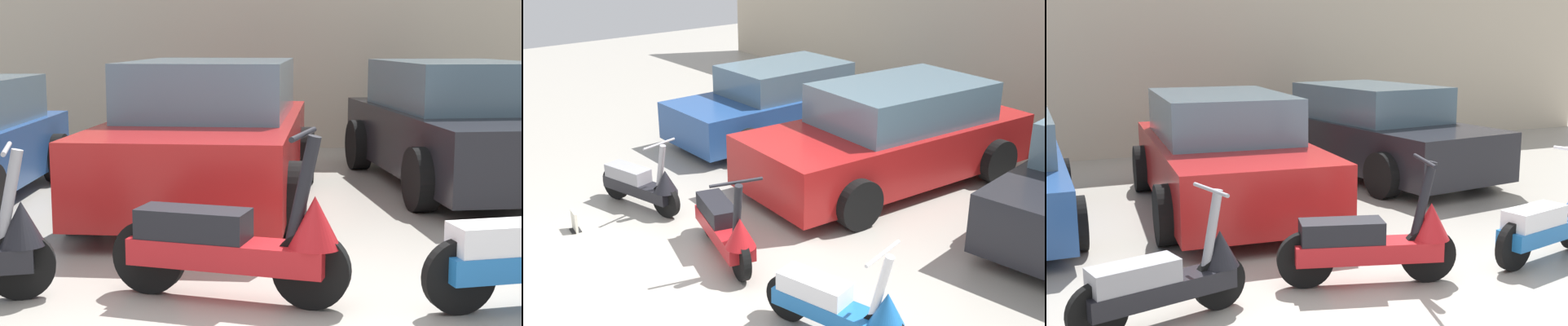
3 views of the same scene
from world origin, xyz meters
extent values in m
plane|color=#9E998E|center=(0.00, 0.00, 0.00)|extent=(28.00, 28.00, 0.00)
cube|color=beige|center=(0.00, 7.89, 2.06)|extent=(19.60, 0.12, 4.12)
cylinder|color=black|center=(-1.29, 0.55, 0.22)|extent=(0.45, 0.18, 0.45)
cylinder|color=black|center=(-2.25, 0.31, 0.22)|extent=(0.45, 0.18, 0.45)
cube|color=black|center=(-1.77, 0.43, 0.28)|extent=(1.20, 0.54, 0.16)
cube|color=gray|center=(-1.97, 0.38, 0.44)|extent=(0.70, 0.41, 0.17)
cylinder|color=gray|center=(-1.34, 0.53, 0.67)|extent=(0.22, 0.12, 0.63)
cylinder|color=gray|center=(-1.34, 0.53, 0.99)|extent=(0.15, 0.51, 0.03)
cone|color=black|center=(-1.27, 0.55, 0.50)|extent=(0.36, 0.36, 0.29)
cylinder|color=black|center=(0.58, 0.37, 0.25)|extent=(0.50, 0.22, 0.50)
cylinder|color=black|center=(-0.48, 0.68, 0.25)|extent=(0.50, 0.22, 0.50)
cube|color=#B2191E|center=(0.05, 0.53, 0.31)|extent=(1.33, 0.65, 0.17)
cube|color=black|center=(-0.17, 0.59, 0.49)|extent=(0.78, 0.48, 0.19)
cylinder|color=black|center=(0.52, 0.39, 0.75)|extent=(0.24, 0.15, 0.70)
cylinder|color=black|center=(0.52, 0.39, 1.10)|extent=(0.19, 0.56, 0.03)
cone|color=#B2191E|center=(0.60, 0.37, 0.56)|extent=(0.41, 0.41, 0.32)
cylinder|color=black|center=(1.48, 0.29, 0.23)|extent=(0.47, 0.19, 0.47)
cube|color=#1E66B2|center=(1.99, 0.40, 0.29)|extent=(1.26, 0.56, 0.16)
cube|color=white|center=(1.77, 0.35, 0.47)|extent=(0.73, 0.42, 0.18)
cylinder|color=black|center=(-2.20, 2.56, 0.28)|extent=(0.20, 0.57, 0.57)
cylinder|color=black|center=(-2.18, 4.87, 0.28)|extent=(0.20, 0.57, 0.57)
cube|color=maroon|center=(-0.29, 3.61, 0.54)|extent=(2.13, 4.41, 0.71)
cube|color=slate|center=(-0.27, 3.87, 1.17)|extent=(1.76, 2.51, 0.56)
cylinder|color=black|center=(0.52, 2.22, 0.33)|extent=(0.28, 0.67, 0.65)
cylinder|color=black|center=(-1.32, 2.37, 0.33)|extent=(0.28, 0.67, 0.65)
cylinder|color=black|center=(0.74, 4.86, 0.33)|extent=(0.28, 0.67, 0.65)
cylinder|color=black|center=(-1.10, 5.01, 0.33)|extent=(0.28, 0.67, 0.65)
cube|color=black|center=(2.54, 4.63, 0.52)|extent=(2.24, 4.36, 0.70)
cube|color=slate|center=(2.51, 4.88, 1.14)|extent=(1.81, 2.51, 0.55)
cylinder|color=black|center=(3.59, 3.46, 0.32)|extent=(0.30, 0.66, 0.64)
cylinder|color=black|center=(1.80, 3.24, 0.32)|extent=(0.30, 0.66, 0.64)
cylinder|color=black|center=(3.28, 6.03, 0.32)|extent=(0.30, 0.66, 0.64)
cylinder|color=black|center=(1.49, 5.80, 0.32)|extent=(0.30, 0.66, 0.64)
camera|label=1|loc=(0.30, -4.43, 1.67)|focal=55.00mm
camera|label=2|loc=(5.62, -3.18, 3.65)|focal=45.00mm
camera|label=3|loc=(-2.65, -4.26, 2.13)|focal=45.00mm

